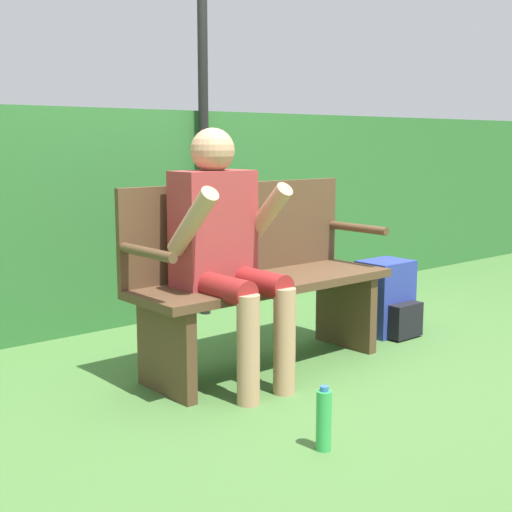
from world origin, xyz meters
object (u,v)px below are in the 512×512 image
object	(u,v)px
backpack	(387,300)
signpost	(204,104)
water_bottle	(324,420)
park_bench	(257,277)
person_seated	(225,241)

from	to	relation	value
backpack	signpost	size ratio (longest dim) A/B	0.18
water_bottle	signpost	xyz separation A→B (m)	(1.00, 2.17, 1.37)
park_bench	water_bottle	size ratio (longest dim) A/B	5.70
park_bench	person_seated	bearing A→B (deg)	-159.51
person_seated	backpack	distance (m)	1.46
park_bench	signpost	world-z (taller)	signpost
park_bench	backpack	distance (m)	1.10
park_bench	backpack	xyz separation A→B (m)	(1.06, -0.05, -0.27)
water_bottle	person_seated	bearing A→B (deg)	77.24
person_seated	water_bottle	world-z (taller)	person_seated
person_seated	backpack	xyz separation A→B (m)	(1.37, 0.06, -0.51)
park_bench	backpack	bearing A→B (deg)	-2.87
park_bench	water_bottle	world-z (taller)	park_bench
backpack	water_bottle	size ratio (longest dim) A/B	1.78
backpack	water_bottle	xyz separation A→B (m)	(-1.58, -0.98, -0.10)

